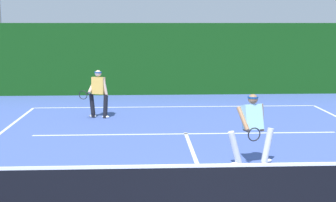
{
  "coord_description": "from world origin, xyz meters",
  "views": [
    {
      "loc": [
        -1.16,
        -6.95,
        3.12
      ],
      "look_at": [
        -0.52,
        5.98,
        1.0
      ],
      "focal_mm": 50.82,
      "sensor_mm": 36.0,
      "label": 1
    }
  ],
  "objects": [
    {
      "name": "court_line_baseline_far",
      "position": [
        0.0,
        10.73,
        0.0
      ],
      "size": [
        10.64,
        0.1,
        0.01
      ],
      "primitive_type": "cube",
      "color": "white",
      "rests_on": "ground_plane"
    },
    {
      "name": "court_line_service",
      "position": [
        0.0,
        6.25,
        0.0
      ],
      "size": [
        8.67,
        0.1,
        0.01
      ],
      "primitive_type": "cube",
      "color": "white",
      "rests_on": "ground_plane"
    },
    {
      "name": "player_near",
      "position": [
        1.2,
        3.2,
        0.87
      ],
      "size": [
        1.13,
        0.92,
        1.6
      ],
      "rotation": [
        0.0,
        0.0,
        3.43
      ],
      "color": "silver",
      "rests_on": "ground_plane"
    },
    {
      "name": "player_far",
      "position": [
        -2.71,
        8.74,
        0.88
      ],
      "size": [
        0.96,
        0.88,
        1.6
      ],
      "rotation": [
        0.0,
        0.0,
        2.82
      ],
      "color": "black",
      "rests_on": "ground_plane"
    },
    {
      "name": "back_fence_windscreen",
      "position": [
        0.0,
        13.85,
        1.57
      ],
      "size": [
        21.05,
        0.12,
        3.14
      ],
      "primitive_type": "cube",
      "color": "#114211",
      "rests_on": "ground_plane"
    },
    {
      "name": "tennis_net",
      "position": [
        0.0,
        0.0,
        0.51
      ],
      "size": [
        11.65,
        0.09,
        1.12
      ],
      "color": "#1E4723",
      "rests_on": "ground_plane"
    },
    {
      "name": "court_line_centre",
      "position": [
        0.0,
        3.2,
        0.0
      ],
      "size": [
        0.1,
        6.4,
        0.01
      ],
      "primitive_type": "cube",
      "color": "white",
      "rests_on": "ground_plane"
    }
  ]
}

